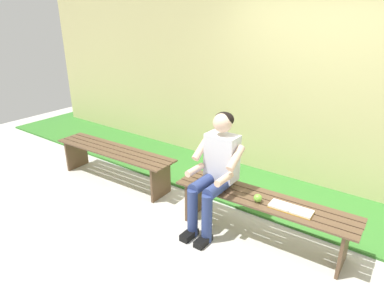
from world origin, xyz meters
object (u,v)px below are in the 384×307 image
object	(u,v)px
person_seated	(215,168)
apple	(258,198)
bench_near	(262,208)
bench_far	(114,157)
book_open	(291,209)

from	to	relation	value
person_seated	apple	xyz separation A→B (m)	(-0.49, -0.01, -0.19)
bench_near	bench_far	distance (m)	2.22
book_open	bench_far	bearing A→B (deg)	-3.11
apple	book_open	bearing A→B (deg)	-170.27
bench_near	person_seated	bearing A→B (deg)	11.40
bench_near	person_seated	distance (m)	0.62
bench_near	bench_far	size ratio (longest dim) A/B	1.01
apple	book_open	world-z (taller)	apple
book_open	person_seated	bearing A→B (deg)	2.48
bench_near	apple	xyz separation A→B (m)	(0.01, 0.09, 0.15)
person_seated	apple	bearing A→B (deg)	-178.41
bench_near	bench_far	xyz separation A→B (m)	(2.22, -0.00, -0.00)
bench_near	person_seated	world-z (taller)	person_seated
book_open	apple	bearing A→B (deg)	7.39
bench_far	apple	world-z (taller)	apple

